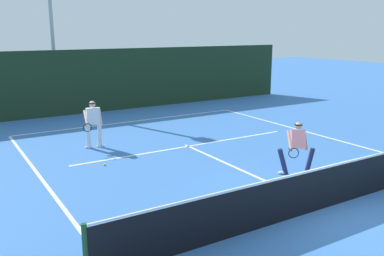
% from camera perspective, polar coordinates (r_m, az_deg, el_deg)
% --- Properties ---
extents(ground_plane, '(80.00, 80.00, 0.00)m').
position_cam_1_polar(ground_plane, '(10.40, 17.67, -10.33)').
color(ground_plane, '#396DB7').
extents(court_line_baseline_far, '(10.43, 0.10, 0.01)m').
position_cam_1_polar(court_line_baseline_far, '(19.11, -8.04, 0.92)').
color(court_line_baseline_far, white).
rests_on(court_line_baseline_far, ground_plane).
extents(court_line_service, '(8.50, 0.10, 0.01)m').
position_cam_1_polar(court_line_service, '(14.90, -0.49, -2.50)').
color(court_line_service, white).
rests_on(court_line_service, ground_plane).
extents(court_line_centre, '(0.10, 6.40, 0.01)m').
position_cam_1_polar(court_line_centre, '(12.55, 6.59, -5.65)').
color(court_line_centre, white).
rests_on(court_line_centre, ground_plane).
extents(tennis_net, '(11.43, 0.09, 1.06)m').
position_cam_1_polar(tennis_net, '(10.21, 17.88, -7.60)').
color(tennis_net, '#1E4723').
rests_on(tennis_net, ground_plane).
extents(player_near, '(1.15, 0.80, 1.53)m').
position_cam_1_polar(player_near, '(12.22, 14.14, -2.42)').
color(player_near, '#1E234C').
rests_on(player_near, ground_plane).
extents(player_far, '(0.86, 0.90, 1.66)m').
position_cam_1_polar(player_far, '(14.92, -13.34, 0.78)').
color(player_far, silver).
rests_on(player_far, ground_plane).
extents(tennis_ball, '(0.07, 0.07, 0.07)m').
position_cam_1_polar(tennis_ball, '(10.85, 7.42, -8.59)').
color(tennis_ball, '#D1E033').
rests_on(tennis_ball, ground_plane).
extents(tennis_ball_extra, '(0.07, 0.07, 0.07)m').
position_cam_1_polar(tennis_ball_extra, '(13.10, -11.82, -4.90)').
color(tennis_ball_extra, '#D1E033').
rests_on(tennis_ball_extra, ground_plane).
extents(back_fence_windscreen, '(21.78, 0.12, 3.12)m').
position_cam_1_polar(back_fence_windscreen, '(21.62, -11.41, 6.41)').
color(back_fence_windscreen, '#1A301C').
rests_on(back_fence_windscreen, ground_plane).
extents(light_pole, '(0.55, 0.44, 7.68)m').
position_cam_1_polar(light_pole, '(22.09, -18.69, 14.27)').
color(light_pole, '#9EA39E').
rests_on(light_pole, ground_plane).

